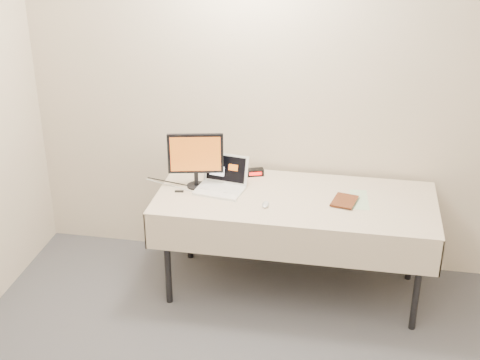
% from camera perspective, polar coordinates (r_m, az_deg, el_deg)
% --- Properties ---
extents(back_wall, '(4.00, 0.10, 2.70)m').
position_cam_1_polar(back_wall, '(4.66, 5.63, 7.76)').
color(back_wall, beige).
rests_on(back_wall, ground).
extents(table, '(1.86, 0.81, 0.74)m').
position_cam_1_polar(table, '(4.50, 4.74, -2.19)').
color(table, black).
rests_on(table, ground).
extents(laptop, '(0.35, 0.32, 0.22)m').
position_cam_1_polar(laptop, '(4.55, -1.52, -0.11)').
color(laptop, white).
rests_on(laptop, table).
extents(monitor, '(0.37, 0.16, 0.39)m').
position_cam_1_polar(monitor, '(4.52, -3.81, 2.05)').
color(monitor, black).
rests_on(monitor, table).
extents(book, '(0.15, 0.05, 0.20)m').
position_cam_1_polar(book, '(4.41, 8.03, -0.59)').
color(book, '#98431B').
rests_on(book, table).
extents(alarm_clock, '(0.13, 0.09, 0.05)m').
position_cam_1_polar(alarm_clock, '(4.75, 1.28, 0.67)').
color(alarm_clock, black).
rests_on(alarm_clock, table).
extents(clicker, '(0.05, 0.09, 0.02)m').
position_cam_1_polar(clicker, '(4.34, 2.19, -2.10)').
color(clicker, silver).
rests_on(clicker, table).
extents(paper_form, '(0.14, 0.30, 0.00)m').
position_cam_1_polar(paper_form, '(4.49, 10.15, -1.66)').
color(paper_form, '#BFE4B5').
rests_on(paper_form, table).
extents(usb_dongle, '(0.06, 0.03, 0.01)m').
position_cam_1_polar(usb_dongle, '(4.54, -5.21, -0.97)').
color(usb_dongle, black).
rests_on(usb_dongle, table).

